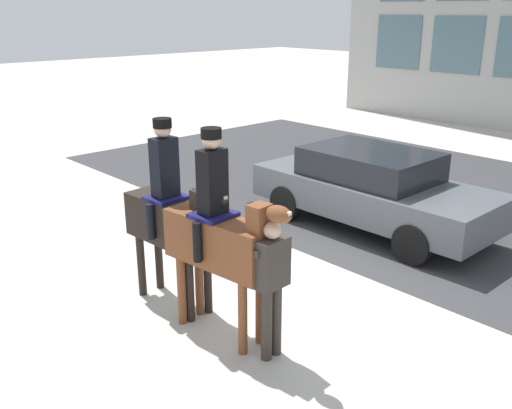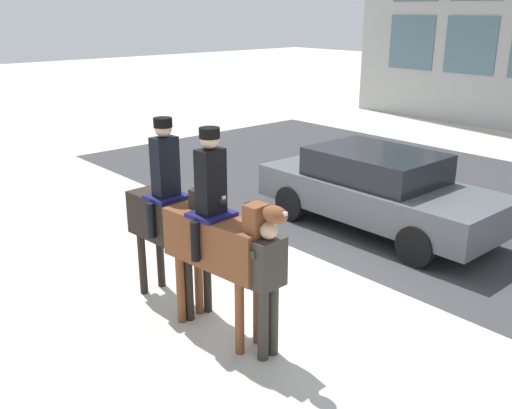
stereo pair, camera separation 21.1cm
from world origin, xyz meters
The scene contains 6 objects.
ground_plane centered at (0.00, 0.00, 0.00)m, with size 80.00×80.00×0.00m, color beige.
road_surface centered at (0.00, 4.75, 0.00)m, with size 18.66×8.50×0.01m.
mounted_horse_lead centered at (-0.47, -2.08, 1.29)m, with size 1.90×0.65×2.57m.
mounted_horse_companion centered at (0.55, -2.10, 1.32)m, with size 1.90×0.65×2.60m.
pedestrian_bystander centered at (1.31, -2.02, 1.00)m, with size 0.82×0.45×1.69m.
street_car_near_lane centered at (-0.41, 2.30, 0.77)m, with size 4.52×1.92×1.46m.
Camera 1 is at (5.42, -6.07, 3.86)m, focal length 40.00 mm.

